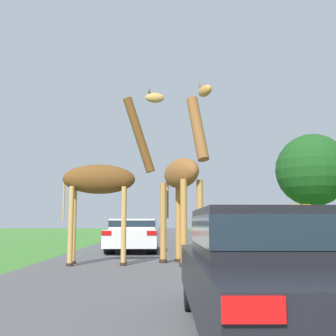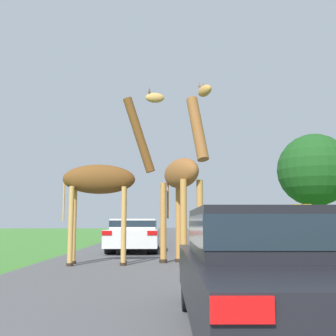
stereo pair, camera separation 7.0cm
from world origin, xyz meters
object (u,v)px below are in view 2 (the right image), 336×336
giraffe_near_road (183,177)px  car_queue_right (209,230)px  car_lead_maroon (273,267)px  car_verge_right (136,231)px  sign_post (303,220)px  giraffe_companion (104,178)px  car_far_ahead (134,234)px  car_queue_left (222,230)px  tree_left_edge (314,170)px

giraffe_near_road → car_queue_right: bearing=-124.8°
giraffe_near_road → car_lead_maroon: bearing=68.3°
car_verge_right → sign_post: sign_post is taller
giraffe_companion → sign_post: (6.77, 3.35, -1.17)m
car_far_ahead → car_queue_left: bearing=47.9°
tree_left_edge → car_far_ahead: bearing=-131.4°
car_queue_right → car_verge_right: size_ratio=1.11×
giraffe_companion → car_queue_left: 11.15m
giraffe_companion → car_lead_maroon: size_ratio=1.12×
car_lead_maroon → car_queue_left: 17.62m
car_queue_right → sign_post: size_ratio=2.56×
giraffe_near_road → car_queue_left: bearing=-130.2°
car_queue_left → car_verge_right: car_queue_left is taller
car_queue_right → tree_left_edge: bearing=18.1°
car_lead_maroon → car_verge_right: size_ratio=1.10×
car_lead_maroon → tree_left_edge: bearing=69.5°
car_lead_maroon → sign_post: 11.59m
giraffe_near_road → car_far_ahead: size_ratio=1.14×
giraffe_companion → car_verge_right: bearing=175.0°
car_lead_maroon → sign_post: (3.87, 10.91, 0.56)m
sign_post → giraffe_companion: bearing=-153.7°
giraffe_companion → car_queue_right: size_ratio=1.10×
giraffe_companion → car_lead_maroon: (2.90, -7.56, -1.73)m
car_lead_maroon → car_queue_right: car_lead_maroon is taller
tree_left_edge → car_queue_left: bearing=-131.1°
car_queue_right → car_verge_right: 6.52m
car_lead_maroon → car_queue_left: car_queue_left is taller
car_queue_right → car_verge_right: (-4.67, -4.55, -0.03)m
car_far_ahead → sign_post: (6.29, -1.92, 0.58)m
car_verge_right → sign_post: bearing=-53.1°
car_queue_left → tree_left_edge: tree_left_edge is taller
giraffe_near_road → car_queue_left: 10.46m
giraffe_near_road → car_verge_right: 12.65m
giraffe_companion → car_verge_right: 12.39m
giraffe_companion → car_verge_right: giraffe_companion is taller
sign_post → car_far_ahead: bearing=163.0°
car_lead_maroon → car_queue_right: bearing=85.6°
giraffe_companion → car_queue_right: (4.76, 16.81, -1.76)m
car_far_ahead → tree_left_edge: bearing=48.6°
giraffe_near_road → giraffe_companion: bearing=-28.1°
giraffe_near_road → car_verge_right: giraffe_near_road is taller
giraffe_companion → tree_left_edge: bearing=141.7°
giraffe_companion → tree_left_edge: 23.62m
giraffe_near_road → car_queue_left: (2.44, 10.03, -1.68)m
giraffe_near_road → sign_post: giraffe_near_road is taller
car_queue_right → car_far_ahead: 12.30m
car_queue_left → sign_post: (2.05, -6.61, 0.50)m
giraffe_near_road → car_queue_right: giraffe_near_road is taller
car_queue_left → car_far_ahead: bearing=-132.1°
car_queue_left → giraffe_near_road: bearing=-103.7°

